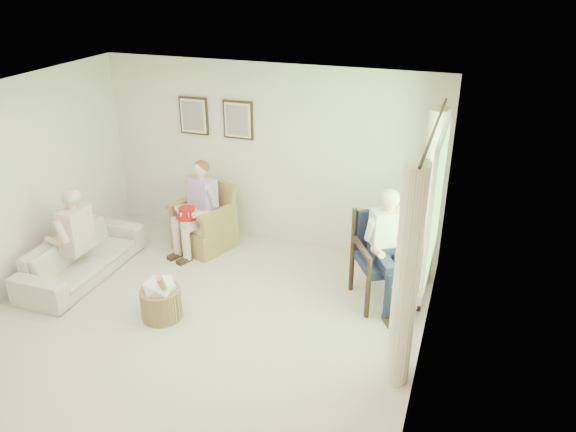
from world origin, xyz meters
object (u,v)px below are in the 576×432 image
(person_dark, at_px, (387,241))
(red_hat, at_px, (187,213))
(person_sofa, at_px, (72,232))
(hatbox, at_px, (161,297))
(wood_armchair, at_px, (388,253))
(sofa, at_px, (82,256))
(wicker_armchair, at_px, (205,227))
(person_wicker, at_px, (199,202))

(person_dark, bearing_deg, red_hat, 142.61)
(person_dark, distance_m, person_sofa, 3.97)
(hatbox, bearing_deg, wood_armchair, 28.76)
(sofa, relative_size, hatbox, 2.68)
(person_dark, xyz_separation_m, hatbox, (-2.41, -1.14, -0.59))
(person_sofa, bearing_deg, person_dark, 102.10)
(wicker_armchair, relative_size, person_dark, 0.66)
(sofa, distance_m, person_sofa, 0.42)
(wicker_armchair, distance_m, person_wicker, 0.47)
(person_wicker, relative_size, person_dark, 0.91)
(wicker_armchair, relative_size, person_wicker, 0.73)
(sofa, xyz_separation_m, hatbox, (1.49, -0.51, -0.00))
(wicker_armchair, height_order, red_hat, wicker_armchair)
(wood_armchair, relative_size, person_dark, 0.77)
(person_wicker, height_order, person_sofa, person_wicker)
(person_wicker, relative_size, hatbox, 1.86)
(person_dark, bearing_deg, sofa, 158.32)
(sofa, bearing_deg, person_dark, -80.88)
(wood_armchair, relative_size, red_hat, 3.51)
(wicker_armchair, relative_size, hatbox, 1.35)
(wicker_armchair, xyz_separation_m, sofa, (-1.17, -1.27, -0.03))
(sofa, distance_m, person_wicker, 1.71)
(sofa, relative_size, person_dark, 1.31)
(person_wicker, xyz_separation_m, red_hat, (-0.09, -0.19, -0.10))
(sofa, bearing_deg, person_wicker, -45.76)
(person_dark, relative_size, person_sofa, 1.17)
(wood_armchair, bearing_deg, hatbox, 177.97)
(wicker_armchair, bearing_deg, hatbox, -58.94)
(sofa, height_order, person_wicker, person_wicker)
(person_wicker, relative_size, red_hat, 4.15)
(person_wicker, bearing_deg, person_dark, 10.11)
(person_sofa, bearing_deg, person_wicker, 138.19)
(person_dark, height_order, red_hat, person_dark)
(person_wicker, xyz_separation_m, person_sofa, (-1.17, -1.24, -0.07))
(wood_armchair, bearing_deg, red_hat, 146.28)
(wood_armchair, bearing_deg, person_sofa, 162.29)
(wood_armchair, xyz_separation_m, person_wicker, (-2.73, 0.34, 0.15))
(wood_armchair, height_order, red_hat, wood_armchair)
(wood_armchair, height_order, sofa, wood_armchair)
(person_dark, bearing_deg, person_wicker, 138.44)
(red_hat, bearing_deg, hatbox, -74.26)
(wicker_armchair, distance_m, wood_armchair, 2.78)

